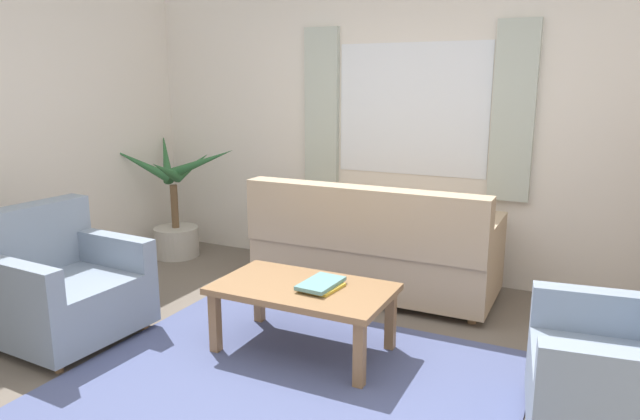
{
  "coord_description": "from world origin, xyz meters",
  "views": [
    {
      "loc": [
        1.45,
        -2.53,
        1.68
      ],
      "look_at": [
        -0.13,
        0.7,
        0.87
      ],
      "focal_mm": 32.0,
      "sensor_mm": 36.0,
      "label": 1
    }
  ],
  "objects_px": {
    "armchair_left": "(61,287)",
    "coffee_table": "(303,294)",
    "armchair_right": "(639,380)",
    "potted_plant": "(176,214)",
    "book_stack_on_table": "(321,285)",
    "couch": "(373,250)"
  },
  "relations": [
    {
      "from": "couch",
      "to": "book_stack_on_table",
      "type": "height_order",
      "value": "couch"
    },
    {
      "from": "couch",
      "to": "armchair_left",
      "type": "distance_m",
      "value": 2.29
    },
    {
      "from": "couch",
      "to": "armchair_left",
      "type": "bearing_deg",
      "value": 46.42
    },
    {
      "from": "coffee_table",
      "to": "book_stack_on_table",
      "type": "bearing_deg",
      "value": 7.32
    },
    {
      "from": "armchair_right",
      "to": "coffee_table",
      "type": "height_order",
      "value": "armchair_right"
    },
    {
      "from": "potted_plant",
      "to": "book_stack_on_table",
      "type": "bearing_deg",
      "value": -29.79
    },
    {
      "from": "armchair_left",
      "to": "coffee_table",
      "type": "height_order",
      "value": "armchair_left"
    },
    {
      "from": "armchair_left",
      "to": "potted_plant",
      "type": "height_order",
      "value": "potted_plant"
    },
    {
      "from": "potted_plant",
      "to": "armchair_right",
      "type": "bearing_deg",
      "value": -20.69
    },
    {
      "from": "armchair_right",
      "to": "potted_plant",
      "type": "relative_size",
      "value": 0.77
    },
    {
      "from": "armchair_left",
      "to": "coffee_table",
      "type": "bearing_deg",
      "value": -68.64
    },
    {
      "from": "armchair_left",
      "to": "book_stack_on_table",
      "type": "distance_m",
      "value": 1.75
    },
    {
      "from": "armchair_left",
      "to": "armchair_right",
      "type": "bearing_deg",
      "value": -81.95
    },
    {
      "from": "armchair_left",
      "to": "book_stack_on_table",
      "type": "relative_size",
      "value": 2.67
    },
    {
      "from": "book_stack_on_table",
      "to": "potted_plant",
      "type": "distance_m",
      "value": 2.52
    },
    {
      "from": "coffee_table",
      "to": "couch",
      "type": "bearing_deg",
      "value": 88.56
    },
    {
      "from": "armchair_left",
      "to": "armchair_right",
      "type": "xyz_separation_m",
      "value": [
        3.39,
        0.31,
        0.0
      ]
    },
    {
      "from": "armchair_left",
      "to": "book_stack_on_table",
      "type": "bearing_deg",
      "value": -69.37
    },
    {
      "from": "couch",
      "to": "potted_plant",
      "type": "height_order",
      "value": "potted_plant"
    },
    {
      "from": "coffee_table",
      "to": "armchair_right",
      "type": "bearing_deg",
      "value": -6.54
    },
    {
      "from": "armchair_right",
      "to": "coffee_table",
      "type": "xyz_separation_m",
      "value": [
        -1.84,
        0.21,
        0.03
      ]
    },
    {
      "from": "coffee_table",
      "to": "book_stack_on_table",
      "type": "height_order",
      "value": "book_stack_on_table"
    }
  ]
}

